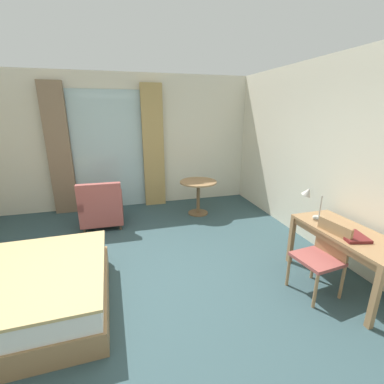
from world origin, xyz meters
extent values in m
cube|color=#334C51|center=(0.00, 0.00, -0.05)|extent=(6.08, 6.71, 0.10)
cube|color=silver|center=(0.00, 3.10, 1.42)|extent=(5.68, 0.12, 2.84)
cube|color=silver|center=(2.78, 0.00, 1.42)|extent=(0.12, 6.31, 2.84)
cube|color=silver|center=(-0.42, 3.02, 1.25)|extent=(1.45, 0.02, 2.50)
cube|color=#897056|center=(-1.37, 2.92, 1.32)|extent=(0.44, 0.10, 2.63)
cube|color=tan|center=(0.53, 2.92, 1.32)|extent=(0.45, 0.10, 2.63)
cube|color=#9E754C|center=(-1.50, -0.21, 0.13)|extent=(2.11, 1.66, 0.26)
cube|color=tan|center=(-1.16, -0.20, 0.49)|extent=(1.41, 1.62, 0.03)
cube|color=#9E754C|center=(2.32, -0.69, 0.70)|extent=(0.65, 1.35, 0.04)
cube|color=#9E754C|center=(2.32, -0.69, 0.65)|extent=(0.60, 1.28, 0.08)
cube|color=#9E754C|center=(2.58, -0.05, 0.34)|extent=(0.06, 0.06, 0.69)
cube|color=#9E754C|center=(2.06, -1.33, 0.34)|extent=(0.06, 0.06, 0.69)
cube|color=#9E754C|center=(2.03, -0.06, 0.34)|extent=(0.06, 0.06, 0.69)
cube|color=#9E4C47|center=(1.89, -0.71, 0.44)|extent=(0.49, 0.51, 0.04)
cube|color=#9E754C|center=(2.10, -0.69, 0.66)|extent=(0.09, 0.44, 0.41)
cylinder|color=#9E754C|center=(1.67, -0.53, 0.21)|extent=(0.04, 0.04, 0.42)
cylinder|color=#9E754C|center=(1.72, -0.94, 0.21)|extent=(0.04, 0.04, 0.42)
cylinder|color=#9E754C|center=(2.07, -0.48, 0.21)|extent=(0.04, 0.04, 0.42)
cylinder|color=#9E754C|center=(2.12, -0.90, 0.21)|extent=(0.04, 0.04, 0.42)
cylinder|color=#B7B2A8|center=(2.26, -0.25, 0.73)|extent=(0.16, 0.16, 0.02)
cylinder|color=#B7B2A8|center=(2.26, -0.25, 0.89)|extent=(0.02, 0.02, 0.30)
cone|color=#B7B2A8|center=(2.12, -0.15, 1.07)|extent=(0.16, 0.15, 0.17)
cube|color=maroon|center=(2.23, -0.82, 0.74)|extent=(0.33, 0.36, 0.03)
cube|color=#9E4C47|center=(-0.60, 2.04, 0.25)|extent=(0.75, 0.80, 0.30)
cube|color=#9E4C47|center=(-0.60, 1.70, 0.65)|extent=(0.74, 0.13, 0.49)
cube|color=#9E4C47|center=(-0.28, 2.03, 0.48)|extent=(0.12, 0.79, 0.16)
cube|color=#9E4C47|center=(-0.91, 2.05, 0.48)|extent=(0.12, 0.79, 0.16)
cylinder|color=#4C3D2D|center=(-0.28, 2.37, 0.05)|extent=(0.04, 0.04, 0.10)
cylinder|color=#4C3D2D|center=(-0.90, 2.38, 0.05)|extent=(0.04, 0.04, 0.10)
cylinder|color=#4C3D2D|center=(-0.29, 1.70, 0.05)|extent=(0.04, 0.04, 0.10)
cylinder|color=#4C3D2D|center=(-0.91, 1.71, 0.05)|extent=(0.04, 0.04, 0.10)
cylinder|color=#9E754C|center=(1.30, 2.08, 0.69)|extent=(0.76, 0.76, 0.03)
cylinder|color=brown|center=(1.30, 2.08, 0.34)|extent=(0.07, 0.07, 0.67)
cylinder|color=brown|center=(1.30, 2.08, 0.01)|extent=(0.42, 0.42, 0.02)
camera|label=1|loc=(-0.23, -2.91, 2.09)|focal=24.67mm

